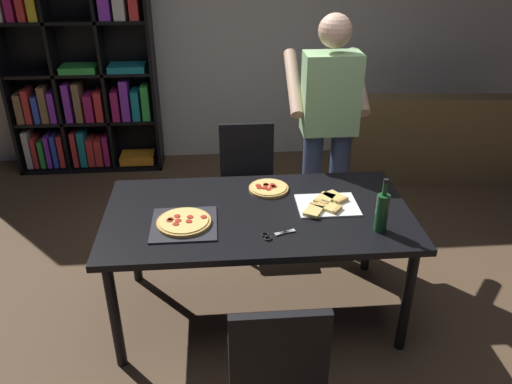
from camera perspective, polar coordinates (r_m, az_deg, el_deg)
ground_plane at (r=3.48m, az=0.20°, el=-12.88°), size 12.00×12.00×0.00m
back_wall at (r=5.29m, az=-2.25°, el=18.53°), size 6.40×0.10×2.80m
dining_table at (r=3.08m, az=0.23°, el=-3.27°), size 1.80×0.95×0.75m
chair_near_camera at (r=2.44m, az=2.22°, el=-18.59°), size 0.42×0.42×0.90m
chair_far_side at (r=4.00m, az=-0.93°, el=1.83°), size 0.42×0.42×0.90m
couch at (r=5.44m, az=18.75°, el=5.26°), size 1.76×0.99×0.85m
bookshelf at (r=5.34m, az=-18.74°, el=11.65°), size 1.40×0.35×1.95m
person_serving_pizza at (r=3.68m, az=7.97°, el=7.41°), size 0.55×0.54×1.75m
pepperoni_pizza_on_tray at (r=2.93m, az=-7.96°, el=-3.38°), size 0.37×0.37×0.04m
pizza_slices_on_towel at (r=3.12m, az=7.81°, el=-1.34°), size 0.36×0.32×0.03m
wine_bottle at (r=2.89m, az=13.73°, el=-2.11°), size 0.07×0.07×0.32m
kitchen_scissors at (r=2.81m, az=1.92°, el=-4.76°), size 0.20×0.11×0.01m
second_pizza_plain at (r=3.27m, az=1.40°, el=0.43°), size 0.25×0.25×0.03m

